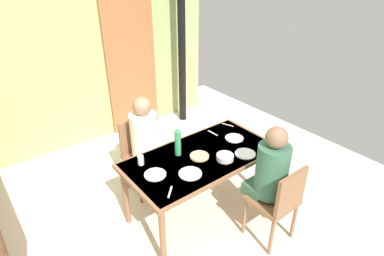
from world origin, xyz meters
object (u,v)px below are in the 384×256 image
Objects in this scene: dining_table at (201,161)px; person_far_diner at (145,135)px; chair_near_diner at (279,200)px; person_near_diner at (271,169)px; water_bottle_green_near at (178,142)px; serving_bowl_center at (225,157)px; chair_far_diner at (141,152)px.

dining_table is 0.70m from person_far_diner.
chair_near_diner is 1.13× the size of person_far_diner.
person_near_diner reaches higher than chair_near_diner.
person_near_diner is at bearing 115.30° from person_far_diner.
person_near_diner is 0.93m from water_bottle_green_near.
serving_bowl_center is at bearing -55.79° from dining_table.
person_near_diner reaches higher than water_bottle_green_near.
chair_near_diner is 5.12× the size of serving_bowl_center.
chair_near_diner is at bearing 111.21° from chair_far_diner.
person_far_diner reaches higher than water_bottle_green_near.
chair_far_diner is (-0.59, 1.52, 0.00)m from chair_near_diner.
person_near_diner reaches higher than dining_table.
water_bottle_green_near is (-0.48, 0.92, 0.38)m from chair_near_diner.
serving_bowl_center is (0.42, -0.83, -0.02)m from person_far_diner.
person_far_diner is 2.51× the size of water_bottle_green_near.
chair_near_diner is (0.31, -0.76, -0.16)m from dining_table.
person_near_diner is 1.38m from person_far_diner.
chair_near_diner is 0.31m from person_near_diner.
person_near_diner is 2.51× the size of water_bottle_green_near.
serving_bowl_center is at bearing 113.41° from chair_far_diner.
water_bottle_green_near is (-0.48, 0.78, 0.09)m from person_near_diner.
person_near_diner is at bearing -58.37° from water_bottle_green_near.
dining_table is 5.09× the size of water_bottle_green_near.
chair_far_diner is 2.84× the size of water_bottle_green_near.
chair_near_diner is at bearing -62.31° from water_bottle_green_near.
dining_table is 9.17× the size of serving_bowl_center.
water_bottle_green_near is (0.11, -0.60, 0.38)m from chair_far_diner.
chair_near_diner is at bearing 113.08° from person_far_diner.
person_near_diner is 1.00× the size of person_far_diner.
person_far_diner is at bearing 116.76° from serving_bowl_center.
serving_bowl_center is at bearing 107.26° from chair_near_diner.
dining_table is at bearing 110.18° from chair_far_diner.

